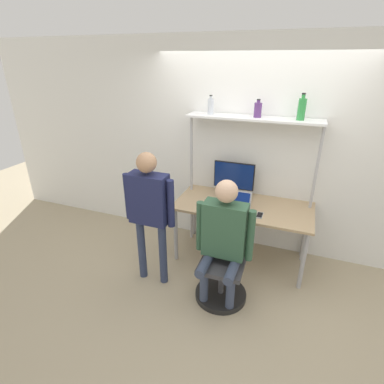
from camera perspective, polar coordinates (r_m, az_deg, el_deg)
The scene contains 13 objects.
ground_plane at distance 3.81m, azimuth 7.57°, elevation -15.54°, with size 12.00×12.00×0.00m, color tan.
wall_back at distance 3.91m, azimuth 11.61°, elevation 7.79°, with size 8.00×0.06×2.70m.
desk at distance 3.77m, azimuth 9.65°, elevation -3.50°, with size 1.66×0.78×0.77m.
shelf_unit at distance 3.67m, azimuth 11.31°, elevation 9.89°, with size 1.57×0.31×1.80m.
monitor at distance 3.89m, azimuth 7.95°, elevation 2.70°, with size 0.52×0.22×0.45m.
laptop at distance 3.55m, azimuth 8.52°, elevation -2.63°, with size 0.31×0.24×0.24m.
cell_phone at distance 3.52m, azimuth 12.77°, elevation -4.33°, with size 0.07×0.15×0.01m.
office_chair at distance 3.39m, azimuth 5.82°, elevation -15.23°, with size 0.56×0.56×0.91m.
person_seated at distance 3.04m, azimuth 6.04°, elevation -7.93°, with size 0.60×0.47×1.38m.
person_standing at distance 3.23m, azimuth -8.17°, elevation -2.28°, with size 0.59×0.21×1.57m.
bottle_purple at distance 3.60m, azimuth 12.43°, elevation 15.07°, with size 0.09×0.09×0.20m.
bottle_green at distance 3.56m, azimuth 20.17°, elevation 14.67°, with size 0.08×0.08×0.28m.
bottle_clear at distance 3.73m, azimuth 3.58°, elevation 16.00°, with size 0.07×0.07×0.22m.
Camera 1 is at (0.58, -2.88, 2.42)m, focal length 28.00 mm.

